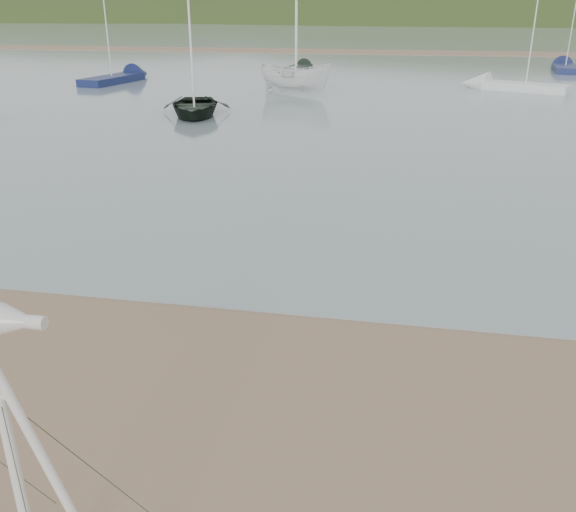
% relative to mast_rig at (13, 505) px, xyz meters
% --- Properties ---
extents(ground, '(560.00, 560.00, 0.00)m').
position_rel_mast_rig_xyz_m(ground, '(-0.78, 2.00, -1.15)').
color(ground, '#7D6148').
rests_on(ground, ground).
extents(water, '(560.00, 256.00, 0.04)m').
position_rel_mast_rig_xyz_m(water, '(-0.78, 134.00, -1.13)').
color(water, gray).
rests_on(water, ground).
extents(sandbar, '(560.00, 7.00, 0.07)m').
position_rel_mast_rig_xyz_m(sandbar, '(-0.78, 72.00, -1.08)').
color(sandbar, '#7D6148').
rests_on(sandbar, water).
extents(hill_ridge, '(620.00, 180.00, 80.00)m').
position_rel_mast_rig_xyz_m(hill_ridge, '(17.73, 237.00, -20.85)').
color(hill_ridge, '#253616').
rests_on(hill_ridge, ground).
extents(far_cottages, '(294.40, 6.30, 8.00)m').
position_rel_mast_rig_xyz_m(far_cottages, '(2.22, 198.00, 2.85)').
color(far_cottages, white).
rests_on(far_cottages, ground).
extents(mast_rig, '(2.11, 2.25, 4.77)m').
position_rel_mast_rig_xyz_m(mast_rig, '(0.00, 0.00, 0.00)').
color(mast_rig, silver).
rests_on(mast_rig, ground).
extents(boat_dark, '(3.57, 1.85, 4.81)m').
position_rel_mast_rig_xyz_m(boat_dark, '(-7.17, 25.61, 1.29)').
color(boat_dark, black).
rests_on(boat_dark, water).
extents(boat_white, '(2.38, 2.34, 4.90)m').
position_rel_mast_rig_xyz_m(boat_white, '(-3.66, 34.40, 1.34)').
color(boat_white, white).
rests_on(boat_white, water).
extents(sailboat_blue_near, '(2.96, 7.51, 7.26)m').
position_rel_mast_rig_xyz_m(sailboat_blue_near, '(-17.04, 39.61, -0.85)').
color(sailboat_blue_near, '#161F4D').
rests_on(sailboat_blue_near, ground).
extents(sailboat_dark_mid, '(2.17, 6.01, 5.88)m').
position_rel_mast_rig_xyz_m(sailboat_dark_mid, '(-5.69, 48.75, -0.85)').
color(sailboat_dark_mid, black).
rests_on(sailboat_dark_mid, ground).
extents(sailboat_white_near, '(6.89, 4.27, 6.76)m').
position_rel_mast_rig_xyz_m(sailboat_white_near, '(8.87, 39.35, -0.85)').
color(sailboat_white_near, white).
rests_on(sailboat_white_near, ground).
extents(sailboat_blue_far, '(2.53, 7.22, 7.02)m').
position_rel_mast_rig_xyz_m(sailboat_blue_far, '(15.98, 53.96, -0.85)').
color(sailboat_blue_far, '#161F4D').
rests_on(sailboat_blue_far, ground).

